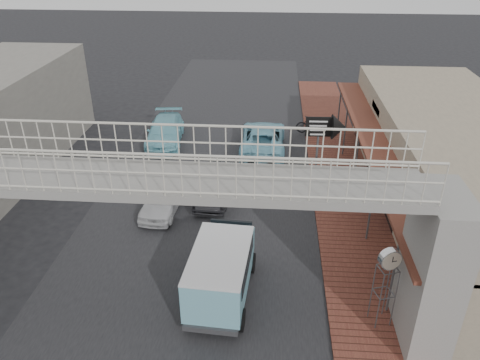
% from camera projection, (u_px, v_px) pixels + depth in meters
% --- Properties ---
extents(ground, '(120.00, 120.00, 0.00)m').
position_uv_depth(ground, '(191.00, 248.00, 18.30)').
color(ground, black).
rests_on(ground, ground).
extents(road_strip, '(10.00, 60.00, 0.01)m').
position_uv_depth(road_strip, '(191.00, 248.00, 18.30)').
color(road_strip, black).
rests_on(road_strip, ground).
extents(sidewalk, '(3.00, 40.00, 0.10)m').
position_uv_depth(sidewalk, '(349.00, 212.00, 20.49)').
color(sidewalk, brown).
rests_on(sidewalk, ground).
extents(shophouse_row, '(7.20, 18.00, 4.00)m').
position_uv_depth(shophouse_row, '(456.00, 166.00, 20.15)').
color(shophouse_row, gray).
rests_on(shophouse_row, ground).
extents(footbridge, '(16.40, 2.40, 6.34)m').
position_uv_depth(footbridge, '(163.00, 241.00, 13.28)').
color(footbridge, gray).
rests_on(footbridge, ground).
extents(white_hatchback, '(1.68, 3.66, 1.22)m').
position_uv_depth(white_hatchback, '(163.00, 198.00, 20.49)').
color(white_hatchback, silver).
rests_on(white_hatchback, ground).
extents(dark_sedan, '(1.55, 4.00, 1.30)m').
position_uv_depth(dark_sedan, '(215.00, 185.00, 21.48)').
color(dark_sedan, black).
rests_on(dark_sedan, ground).
extents(angkot_curb, '(2.41, 5.18, 1.44)m').
position_uv_depth(angkot_curb, '(263.00, 138.00, 26.17)').
color(angkot_curb, '#79BED3').
rests_on(angkot_curb, ground).
extents(angkot_far, '(2.36, 4.89, 1.37)m').
position_uv_depth(angkot_far, '(165.00, 131.00, 27.09)').
color(angkot_far, '#7AC5D4').
rests_on(angkot_far, ground).
extents(angkot_van, '(2.12, 4.20, 2.00)m').
position_uv_depth(angkot_van, '(221.00, 267.00, 15.24)').
color(angkot_van, black).
rests_on(angkot_van, ground).
extents(motorcycle_near, '(1.54, 0.58, 0.80)m').
position_uv_depth(motorcycle_near, '(318.00, 173.00, 22.84)').
color(motorcycle_near, black).
rests_on(motorcycle_near, sidewalk).
extents(motorcycle_far, '(1.88, 0.90, 1.09)m').
position_uv_depth(motorcycle_far, '(311.00, 125.00, 28.02)').
color(motorcycle_far, black).
rests_on(motorcycle_far, sidewalk).
extents(street_clock, '(0.72, 0.66, 2.77)m').
position_uv_depth(street_clock, '(389.00, 263.00, 13.65)').
color(street_clock, '#59595B').
rests_on(street_clock, sidewalk).
extents(arrow_sign, '(1.91, 1.21, 3.30)m').
position_uv_depth(arrow_sign, '(336.00, 128.00, 21.99)').
color(arrow_sign, '#59595B').
rests_on(arrow_sign, sidewalk).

